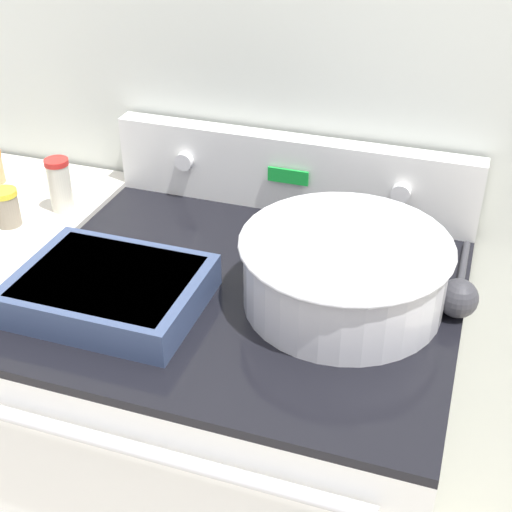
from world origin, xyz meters
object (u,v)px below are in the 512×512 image
(mixing_bowl, at_px, (344,268))
(casserole_dish, at_px, (110,288))
(ladle, at_px, (459,295))
(spice_jar_red_cap, at_px, (60,185))
(spice_jar_yellow_cap, at_px, (6,207))

(mixing_bowl, height_order, casserole_dish, mixing_bowl)
(ladle, distance_m, spice_jar_red_cap, 0.86)
(spice_jar_red_cap, distance_m, spice_jar_yellow_cap, 0.12)
(mixing_bowl, relative_size, ladle, 1.35)
(mixing_bowl, height_order, spice_jar_red_cap, same)
(mixing_bowl, relative_size, spice_jar_yellow_cap, 4.65)
(casserole_dish, bearing_deg, mixing_bowl, 19.46)
(casserole_dish, height_order, spice_jar_red_cap, spice_jar_red_cap)
(spice_jar_red_cap, bearing_deg, casserole_dish, -45.68)
(casserole_dish, distance_m, spice_jar_yellow_cap, 0.38)
(spice_jar_red_cap, height_order, spice_jar_yellow_cap, spice_jar_red_cap)
(casserole_dish, bearing_deg, ladle, 17.10)
(mixing_bowl, xyz_separation_m, casserole_dish, (-0.39, -0.14, -0.04))
(casserole_dish, height_order, spice_jar_yellow_cap, spice_jar_yellow_cap)
(mixing_bowl, height_order, ladle, mixing_bowl)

